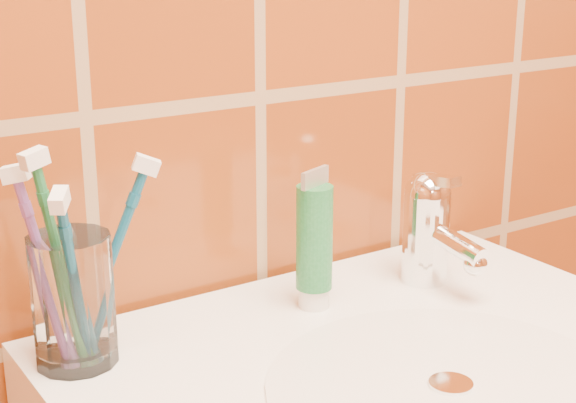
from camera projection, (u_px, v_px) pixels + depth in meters
glass_tumbler at (73, 300)px, 0.74m from camera, size 0.09×0.09×0.11m
toothpaste_tube at (314, 244)px, 0.84m from camera, size 0.04×0.04×0.14m
faucet at (429, 224)px, 0.91m from camera, size 0.05×0.11×0.12m
toothbrush_0 at (46, 270)px, 0.72m from camera, size 0.10×0.09×0.19m
toothbrush_1 at (75, 283)px, 0.71m from camera, size 0.11×0.12×0.19m
toothbrush_2 at (111, 260)px, 0.74m from camera, size 0.14×0.12×0.19m
toothbrush_3 at (60, 264)px, 0.71m from camera, size 0.08×0.07×0.20m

